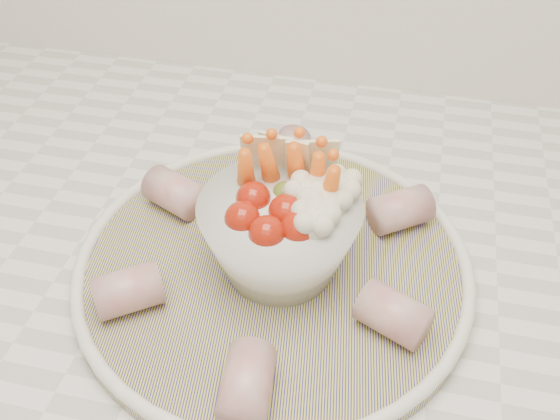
# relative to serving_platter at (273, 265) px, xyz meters

# --- Properties ---
(serving_platter) EXTENTS (0.41, 0.41, 0.02)m
(serving_platter) POSITION_rel_serving_platter_xyz_m (0.00, 0.00, 0.00)
(serving_platter) COLOR navy
(serving_platter) RESTS_ON kitchen_counter
(veggie_bowl) EXTENTS (0.14, 0.14, 0.12)m
(veggie_bowl) POSITION_rel_serving_platter_xyz_m (0.01, -0.00, 0.05)
(veggie_bowl) COLOR silver
(veggie_bowl) RESTS_ON serving_platter
(cured_meat_rolls) EXTENTS (0.29, 0.33, 0.04)m
(cured_meat_rolls) POSITION_rel_serving_platter_xyz_m (-0.00, -0.00, 0.02)
(cured_meat_rolls) COLOR #A54B52
(cured_meat_rolls) RESTS_ON serving_platter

